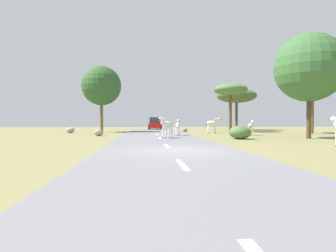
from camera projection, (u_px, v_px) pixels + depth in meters
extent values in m
plane|color=olive|center=(177.00, 151.00, 11.96)|extent=(90.00, 90.00, 0.00)
cube|color=slate|center=(170.00, 151.00, 11.93)|extent=(6.00, 64.00, 0.05)
cube|color=silver|center=(182.00, 165.00, 7.95)|extent=(0.16, 2.00, 0.01)
cube|color=silver|center=(167.00, 146.00, 13.93)|extent=(0.16, 2.00, 0.01)
cube|color=silver|center=(160.00, 138.00, 19.91)|extent=(0.16, 2.00, 0.01)
cube|color=silver|center=(157.00, 134.00, 25.89)|extent=(0.16, 2.00, 0.01)
cube|color=silver|center=(155.00, 132.00, 31.87)|extent=(0.16, 2.00, 0.01)
cube|color=silver|center=(153.00, 130.00, 37.85)|extent=(0.16, 2.00, 0.01)
ellipsoid|color=silver|center=(178.00, 125.00, 23.64)|extent=(0.43, 0.98, 0.46)
cylinder|color=silver|center=(177.00, 132.00, 23.34)|extent=(0.10, 0.10, 0.66)
cylinder|color=#28231E|center=(177.00, 135.00, 23.34)|extent=(0.12, 0.12, 0.04)
cylinder|color=silver|center=(180.00, 132.00, 23.34)|extent=(0.10, 0.10, 0.66)
cylinder|color=#28231E|center=(180.00, 135.00, 23.35)|extent=(0.12, 0.12, 0.04)
cylinder|color=silver|center=(176.00, 131.00, 23.97)|extent=(0.10, 0.10, 0.66)
cylinder|color=#28231E|center=(176.00, 135.00, 23.97)|extent=(0.12, 0.12, 0.04)
cylinder|color=silver|center=(179.00, 131.00, 23.97)|extent=(0.10, 0.10, 0.66)
cylinder|color=#28231E|center=(179.00, 135.00, 23.98)|extent=(0.12, 0.12, 0.04)
cylinder|color=silver|center=(178.00, 123.00, 23.18)|extent=(0.19, 0.35, 0.39)
cube|color=black|center=(178.00, 122.00, 23.18)|extent=(0.05, 0.32, 0.27)
ellipsoid|color=silver|center=(178.00, 121.00, 22.95)|extent=(0.20, 0.43, 0.21)
ellipsoid|color=black|center=(179.00, 121.00, 22.78)|extent=(0.13, 0.15, 0.13)
cone|color=silver|center=(178.00, 120.00, 23.05)|extent=(0.08, 0.08, 0.12)
cone|color=silver|center=(179.00, 120.00, 23.05)|extent=(0.08, 0.08, 0.12)
cylinder|color=black|center=(177.00, 126.00, 24.13)|extent=(0.04, 0.14, 0.39)
ellipsoid|color=silver|center=(212.00, 123.00, 29.30)|extent=(1.18, 0.55, 0.54)
cylinder|color=silver|center=(216.00, 129.00, 29.23)|extent=(0.12, 0.12, 0.79)
cylinder|color=#28231E|center=(216.00, 133.00, 29.24)|extent=(0.14, 0.14, 0.05)
cylinder|color=silver|center=(215.00, 129.00, 29.52)|extent=(0.12, 0.12, 0.79)
cylinder|color=#28231E|center=(215.00, 133.00, 29.53)|extent=(0.14, 0.14, 0.05)
cylinder|color=silver|center=(209.00, 129.00, 29.11)|extent=(0.12, 0.12, 0.79)
cylinder|color=#28231E|center=(209.00, 133.00, 29.12)|extent=(0.14, 0.14, 0.05)
cylinder|color=silver|center=(208.00, 129.00, 29.40)|extent=(0.12, 0.12, 0.79)
cylinder|color=#28231E|center=(208.00, 133.00, 29.41)|extent=(0.14, 0.14, 0.05)
cylinder|color=silver|center=(217.00, 121.00, 29.38)|extent=(0.43, 0.24, 0.46)
cube|color=black|center=(217.00, 120.00, 29.38)|extent=(0.38, 0.07, 0.32)
ellipsoid|color=silver|center=(219.00, 119.00, 29.42)|extent=(0.52, 0.25, 0.25)
ellipsoid|color=black|center=(221.00, 119.00, 29.46)|extent=(0.19, 0.16, 0.15)
cone|color=silver|center=(218.00, 118.00, 29.33)|extent=(0.10, 0.10, 0.15)
cone|color=silver|center=(218.00, 118.00, 29.47)|extent=(0.10, 0.10, 0.15)
cylinder|color=black|center=(206.00, 124.00, 29.22)|extent=(0.17, 0.05, 0.47)
cylinder|color=silver|center=(336.00, 139.00, 14.27)|extent=(0.11, 0.11, 0.74)
cylinder|color=#28231E|center=(336.00, 146.00, 14.28)|extent=(0.13, 0.13, 0.05)
ellipsoid|color=silver|center=(333.00, 119.00, 14.69)|extent=(0.21, 0.48, 0.24)
ellipsoid|color=black|center=(331.00, 119.00, 14.88)|extent=(0.14, 0.17, 0.14)
cone|color=silver|center=(336.00, 117.00, 14.57)|extent=(0.09, 0.09, 0.14)
cone|color=silver|center=(334.00, 117.00, 14.56)|extent=(0.09, 0.09, 0.14)
ellipsoid|color=silver|center=(251.00, 126.00, 24.66)|extent=(0.86, 1.00, 0.45)
cylinder|color=silver|center=(253.00, 132.00, 24.88)|extent=(0.13, 0.13, 0.65)
cylinder|color=#28231E|center=(253.00, 135.00, 24.89)|extent=(0.15, 0.15, 0.04)
cylinder|color=silver|center=(250.00, 132.00, 25.00)|extent=(0.13, 0.13, 0.65)
cylinder|color=#28231E|center=(250.00, 135.00, 25.01)|extent=(0.15, 0.15, 0.04)
cylinder|color=silver|center=(251.00, 132.00, 24.34)|extent=(0.13, 0.13, 0.65)
cylinder|color=#28231E|center=(251.00, 135.00, 24.35)|extent=(0.15, 0.15, 0.04)
cylinder|color=silver|center=(248.00, 132.00, 24.46)|extent=(0.13, 0.13, 0.65)
cylinder|color=#28231E|center=(248.00, 135.00, 24.47)|extent=(0.15, 0.15, 0.04)
cylinder|color=silver|center=(252.00, 123.00, 25.05)|extent=(0.34, 0.38, 0.38)
cube|color=black|center=(252.00, 122.00, 25.05)|extent=(0.21, 0.28, 0.27)
ellipsoid|color=silver|center=(253.00, 122.00, 25.25)|extent=(0.38, 0.44, 0.21)
ellipsoid|color=black|center=(253.00, 122.00, 25.39)|extent=(0.18, 0.19, 0.13)
cone|color=silver|center=(253.00, 120.00, 25.12)|extent=(0.11, 0.11, 0.12)
cone|color=silver|center=(252.00, 120.00, 25.18)|extent=(0.11, 0.11, 0.12)
cylinder|color=black|center=(249.00, 127.00, 24.25)|extent=(0.11, 0.13, 0.39)
ellipsoid|color=silver|center=(167.00, 125.00, 20.35)|extent=(1.06, 1.07, 0.51)
cylinder|color=silver|center=(163.00, 133.00, 20.18)|extent=(0.15, 0.15, 0.73)
cylinder|color=#28231E|center=(163.00, 138.00, 20.18)|extent=(0.17, 0.17, 0.05)
cylinder|color=silver|center=(166.00, 133.00, 20.00)|extent=(0.15, 0.15, 0.73)
cylinder|color=#28231E|center=(166.00, 138.00, 20.01)|extent=(0.17, 0.17, 0.05)
cylinder|color=silver|center=(169.00, 133.00, 20.72)|extent=(0.15, 0.15, 0.73)
cylinder|color=#28231E|center=(169.00, 137.00, 20.73)|extent=(0.17, 0.17, 0.05)
cylinder|color=silver|center=(172.00, 133.00, 20.55)|extent=(0.15, 0.15, 0.73)
cylinder|color=#28231E|center=(172.00, 137.00, 20.55)|extent=(0.17, 0.17, 0.05)
cylinder|color=silver|center=(163.00, 121.00, 19.95)|extent=(0.41, 0.41, 0.43)
cube|color=black|center=(163.00, 120.00, 19.95)|extent=(0.28, 0.28, 0.30)
ellipsoid|color=silver|center=(160.00, 119.00, 19.75)|extent=(0.47, 0.47, 0.23)
ellipsoid|color=black|center=(158.00, 119.00, 19.61)|extent=(0.21, 0.21, 0.14)
cone|color=silver|center=(161.00, 117.00, 19.88)|extent=(0.12, 0.12, 0.14)
cone|color=silver|center=(162.00, 117.00, 19.80)|extent=(0.12, 0.12, 0.14)
cylinder|color=black|center=(172.00, 126.00, 20.77)|extent=(0.13, 0.14, 0.44)
cube|color=red|center=(155.00, 125.00, 41.42)|extent=(1.95, 4.26, 0.80)
cube|color=#334751|center=(155.00, 120.00, 41.21)|extent=(1.72, 2.26, 0.76)
cube|color=black|center=(155.00, 127.00, 43.58)|extent=(1.71, 0.22, 0.24)
cylinder|color=black|center=(161.00, 127.00, 42.81)|extent=(0.24, 0.69, 0.68)
cylinder|color=black|center=(149.00, 127.00, 42.73)|extent=(0.24, 0.69, 0.68)
cylinder|color=black|center=(162.00, 127.00, 40.12)|extent=(0.24, 0.69, 0.68)
cylinder|color=black|center=(149.00, 127.00, 40.04)|extent=(0.24, 0.69, 0.68)
cylinder|color=#4C3823|center=(309.00, 117.00, 20.37)|extent=(0.32, 0.32, 3.17)
sphere|color=#386633|center=(309.00, 68.00, 20.30)|extent=(4.93, 4.93, 4.93)
cylinder|color=#4C3823|center=(236.00, 116.00, 38.68)|extent=(0.34, 0.34, 3.75)
ellipsoid|color=#425B2D|center=(237.00, 96.00, 38.63)|extent=(5.42, 5.42, 1.90)
cylinder|color=brown|center=(312.00, 113.00, 28.50)|extent=(0.35, 0.35, 4.13)
ellipsoid|color=#2D5628|center=(312.00, 84.00, 28.44)|extent=(5.15, 5.15, 1.80)
cylinder|color=brown|center=(102.00, 117.00, 31.87)|extent=(0.33, 0.33, 3.47)
sphere|color=#2D5628|center=(101.00, 86.00, 31.81)|extent=(4.44, 4.44, 4.44)
cylinder|color=brown|center=(230.00, 114.00, 32.54)|extent=(0.35, 0.35, 4.20)
ellipsoid|color=#4C7038|center=(230.00, 90.00, 32.49)|extent=(3.89, 3.89, 1.36)
ellipsoid|color=#4C7038|center=(240.00, 132.00, 19.81)|extent=(1.57, 1.41, 0.94)
ellipsoid|color=#A89E8C|center=(70.00, 130.00, 29.81)|extent=(0.89, 0.84, 0.60)
ellipsoid|color=gray|center=(185.00, 130.00, 32.52)|extent=(0.60, 0.52, 0.42)
ellipsoid|color=gray|center=(99.00, 133.00, 23.81)|extent=(0.76, 0.72, 0.58)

